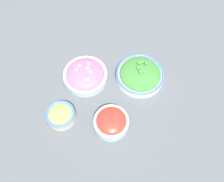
# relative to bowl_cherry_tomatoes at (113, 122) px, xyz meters

# --- Properties ---
(ground_plane) EXTENTS (3.00, 3.00, 0.00)m
(ground_plane) POSITION_rel_bowl_cherry_tomatoes_xyz_m (0.00, -0.15, -0.04)
(ground_plane) COLOR #4C5156
(bowl_cherry_tomatoes) EXTENTS (0.14, 0.14, 0.08)m
(bowl_cherry_tomatoes) POSITION_rel_bowl_cherry_tomatoes_xyz_m (0.00, 0.00, 0.00)
(bowl_cherry_tomatoes) COLOR #B2C1CC
(bowl_cherry_tomatoes) RESTS_ON ground_plane
(bowl_red_onion) EXTENTS (0.20, 0.20, 0.08)m
(bowl_red_onion) POSITION_rel_bowl_cherry_tomatoes_xyz_m (0.12, -0.23, -0.01)
(bowl_red_onion) COLOR #B2C1CC
(bowl_red_onion) RESTS_ON ground_plane
(bowl_lettuce) EXTENTS (0.12, 0.12, 0.06)m
(bowl_lettuce) POSITION_rel_bowl_cherry_tomatoes_xyz_m (0.21, -0.04, -0.01)
(bowl_lettuce) COLOR beige
(bowl_lettuce) RESTS_ON ground_plane
(bowl_broccoli) EXTENTS (0.22, 0.22, 0.07)m
(bowl_broccoli) POSITION_rel_bowl_cherry_tomatoes_xyz_m (-0.13, -0.23, -0.01)
(bowl_broccoli) COLOR white
(bowl_broccoli) RESTS_ON ground_plane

